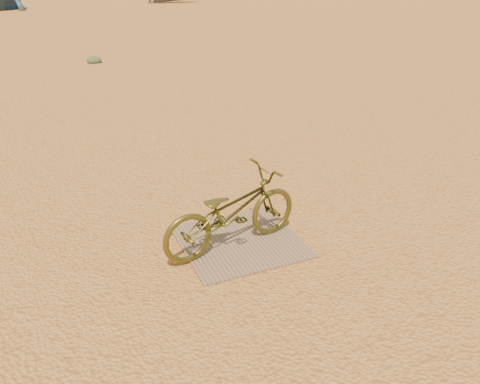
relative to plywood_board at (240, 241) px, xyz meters
name	(u,v)px	position (x,y,z in m)	size (l,w,h in m)	color
ground	(202,248)	(-0.45, 0.05, -0.01)	(120.00, 120.00, 0.00)	tan
plywood_board	(240,241)	(0.00, 0.00, 0.00)	(1.34, 1.31, 0.02)	#806A53
bicycle	(232,211)	(-0.13, -0.07, 0.45)	(0.59, 1.69, 0.89)	#4D4B1B
kale_b	(94,63)	(0.02, 12.71, -0.01)	(0.50, 0.50, 0.27)	#4C5E40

